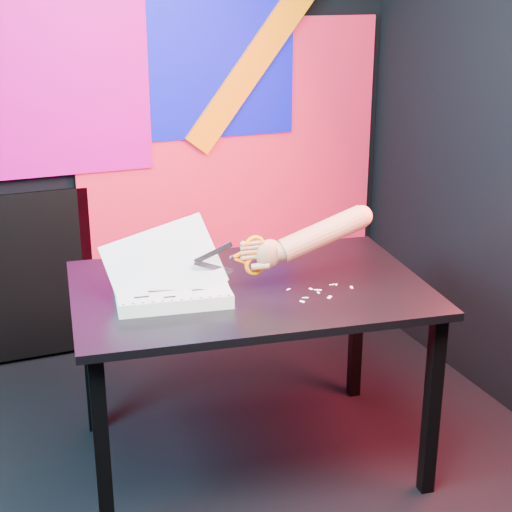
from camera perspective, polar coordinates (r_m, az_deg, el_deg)
name	(u,v)px	position (r m, az deg, el deg)	size (l,w,h in m)	color
room	(195,146)	(2.41, -4.45, 7.96)	(3.01, 3.01, 2.71)	black
backdrop	(119,168)	(3.90, -9.96, 6.31)	(2.88, 0.05, 2.08)	red
work_table	(249,305)	(2.96, -0.50, -3.58)	(1.40, 1.03, 0.75)	black
printout_stack	(172,290)	(2.82, -6.16, -2.50)	(0.45, 0.35, 0.30)	beige
scissors	(250,256)	(2.82, -0.45, 0.00)	(0.27, 0.03, 0.15)	silver
hand_forearm	(314,237)	(2.88, 4.21, 1.41)	(0.50, 0.11, 0.21)	#94523A
paper_clippings	(321,292)	(2.87, 4.73, -2.63)	(0.24, 0.14, 0.00)	white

